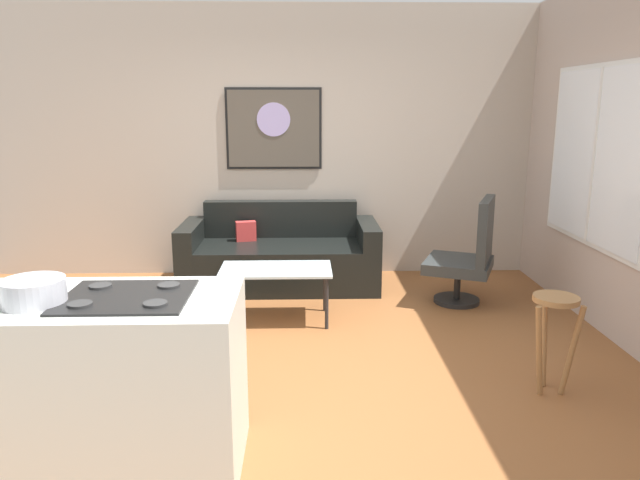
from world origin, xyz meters
name	(u,v)px	position (x,y,z in m)	size (l,w,h in m)	color
ground	(276,367)	(0.00, 0.00, -0.02)	(6.40, 6.40, 0.04)	brown
back_wall	(284,143)	(0.00, 2.42, 1.40)	(6.40, 0.05, 2.80)	#B4A595
couch	(280,258)	(-0.04, 1.92, 0.29)	(1.95, 0.88, 0.82)	black
coffee_table	(276,273)	(-0.04, 0.90, 0.42)	(0.93, 0.52, 0.46)	silver
armchair	(469,256)	(1.70, 1.29, 0.46)	(0.76, 0.78, 0.99)	black
bar_stool	(554,321)	(1.77, -0.45, 0.48)	(0.33, 0.32, 0.64)	#9A6C3F
kitchen_counter	(73,385)	(-0.94, -1.19, 0.45)	(1.65, 0.72, 0.92)	silver
mixing_bowl	(34,292)	(-1.05, -1.27, 0.96)	(0.29, 0.29, 0.12)	silver
wall_painting	(274,128)	(-0.10, 2.38, 1.55)	(1.00, 0.03, 0.84)	black
window	(595,156)	(2.59, 0.90, 1.39)	(0.03, 1.65, 1.48)	silver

